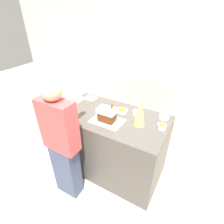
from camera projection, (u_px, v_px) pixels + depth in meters
The scene contains 13 objects.
ground_plane at pixel (112, 166), 2.74m from camera, with size 12.00×12.00×0.00m, color beige.
wall_back at pixel (160, 55), 3.53m from camera, with size 8.00×0.05×2.60m.
back_cabinet_block at pixel (150, 98), 3.72m from camera, with size 6.00×0.60×0.95m.
kitchen_island at pixel (112, 144), 2.49m from camera, with size 1.44×0.79×0.94m.
baking_tray at pixel (107, 121), 2.14m from camera, with size 0.40×0.28×0.01m.
gingerbread_house at pixel (107, 114), 2.09m from camera, with size 0.22×0.15×0.23m.
decorative_tree at pixel (140, 111), 1.99m from camera, with size 0.13×0.13×0.37m.
candy_bowl_beside_tree at pixel (122, 111), 2.32m from camera, with size 0.14×0.14×0.04m.
candy_bowl_center_rear at pixel (162, 126), 2.00m from camera, with size 0.10×0.10×0.05m.
candy_bowl_front_corner at pixel (164, 117), 2.18m from camera, with size 0.12×0.12×0.04m.
candy_bowl_near_tray_left at pixel (138, 113), 2.27m from camera, with size 0.13×0.13×0.04m.
cookbook at pixel (91, 98), 2.65m from camera, with size 0.18×0.14×0.02m.
person at pixel (62, 144), 1.98m from camera, with size 0.41×0.52×1.58m.
Camera 1 is at (0.94, -1.64, 2.15)m, focal length 28.00 mm.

